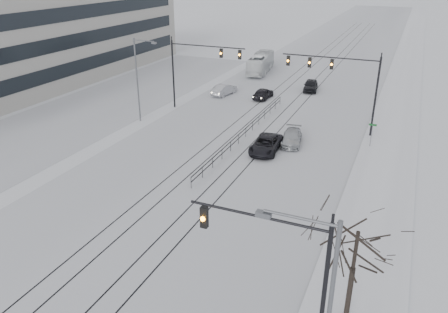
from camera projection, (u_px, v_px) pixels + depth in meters
road at (312, 74)px, 69.16m from camera, size 22.00×260.00×0.02m
sidewalk_east at (403, 82)px, 64.26m from camera, size 5.00×260.00×0.16m
curb at (386, 80)px, 65.15m from camera, size 0.10×260.00×0.12m
parking_strip at (112, 101)px, 55.38m from camera, size 14.00×60.00×0.03m
tram_rails at (275, 109)px, 52.36m from camera, size 5.30×180.00×0.01m
traffic_mast_near at (287, 265)px, 18.06m from camera, size 6.10×0.37×7.00m
traffic_mast_ne at (342, 77)px, 42.88m from camera, size 9.60×0.37×8.00m
traffic_mast_nw at (195, 63)px, 49.82m from camera, size 9.10×0.37×8.00m
street_light_west at (139, 75)px, 46.26m from camera, size 2.73×0.25×9.00m
bare_tree at (357, 241)px, 19.74m from camera, size 4.40×4.40×6.10m
median_fence at (246, 132)px, 43.75m from camera, size 0.06×24.00×1.00m
street_sign at (372, 132)px, 40.73m from camera, size 0.70×0.06×2.40m
sedan_sb_inner at (263, 93)px, 56.10m from camera, size 1.88×4.22×1.41m
sedan_sb_outer at (224, 90)px, 57.77m from camera, size 2.25×4.54×1.43m
sedan_nb_front at (266, 145)px, 40.28m from camera, size 2.59×5.15×1.40m
sedan_nb_right at (292, 138)px, 42.00m from camera, size 2.50×4.62×1.27m
sedan_nb_far at (311, 85)px, 59.58m from camera, size 2.44×4.68×1.52m
box_truck at (261, 63)px, 69.50m from camera, size 3.82×10.80×2.94m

